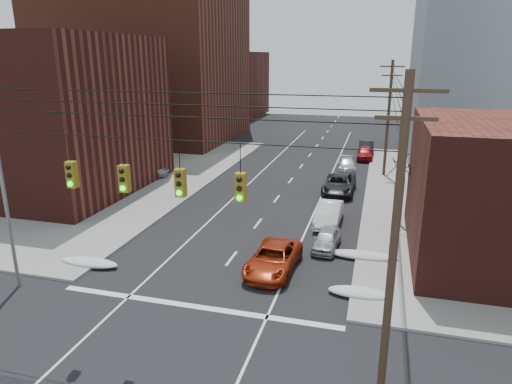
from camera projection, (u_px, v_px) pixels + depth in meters
The scene contains 24 objects.
sidewalk_nw at pixel (29, 169), 47.22m from camera, with size 40.00×40.00×0.15m, color gray.
building_brick_tall at pixel (144, 27), 61.58m from camera, with size 24.00×20.00×30.00m, color brown.
building_brick_near at pixel (25, 114), 39.49m from camera, with size 20.00×16.00×13.00m, color #4C1B16.
building_brick_far at pixel (203, 84), 88.70m from camera, with size 22.00×18.00×12.00m, color #4C1B16.
building_glass at pixel (493, 58), 71.00m from camera, with size 20.00×18.00×22.00m, color gray.
utility_pole_right at pixel (394, 239), 14.48m from camera, with size 2.20×0.28×11.00m.
utility_pole_far at pixel (388, 117), 43.13m from camera, with size 2.20×0.28×11.00m.
traffic_signals at pixel (151, 179), 16.16m from camera, with size 17.00×0.42×2.02m.
street_light at pixel (2, 182), 21.84m from camera, with size 0.44×0.44×9.32m.
bare_tree at pixel (402, 195), 30.91m from camera, with size 2.09×2.20×4.93m.
snow_nw at pixel (90, 262), 25.62m from camera, with size 3.50×1.08×0.42m, color silver.
snow_ne at pixel (359, 293), 22.36m from camera, with size 3.00×1.08×0.42m, color silver.
snow_east_far at pixel (363, 255), 26.52m from camera, with size 4.00×1.08×0.42m, color silver.
red_pickup at pixel (273, 259), 24.92m from camera, with size 2.37×5.13×1.43m, color #9D290E.
parked_car_a at pixel (327, 239), 27.81m from camera, with size 1.44×3.57×1.22m, color #A8A8AD.
parked_car_b at pixel (329, 214), 31.84m from camera, with size 1.61×4.63×1.53m, color white.
parked_car_c at pixel (339, 184), 39.02m from camera, with size 2.56×5.54×1.54m, color black.
parked_car_d at pixel (347, 164), 46.86m from camera, with size 1.72×4.23×1.23m, color silver.
parked_car_e at pixel (365, 153), 51.67m from camera, with size 1.77×4.41×1.50m, color maroon.
parked_car_f at pixel (366, 148), 54.48m from camera, with size 1.67×4.80×1.58m, color black.
lot_car_a at pixel (104, 183), 39.30m from camera, with size 1.44×4.12×1.36m, color silver.
lot_car_b at pixel (141, 169), 43.96m from camera, with size 2.49×5.41×1.50m, color #ABABAF.
lot_car_c at pixel (87, 169), 43.78m from camera, with size 2.01×4.94×1.44m, color black.
lot_car_d at pixel (122, 169), 44.43m from camera, with size 1.51×3.74×1.28m, color silver.
Camera 1 is at (7.78, -11.12, 11.37)m, focal length 32.00 mm.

